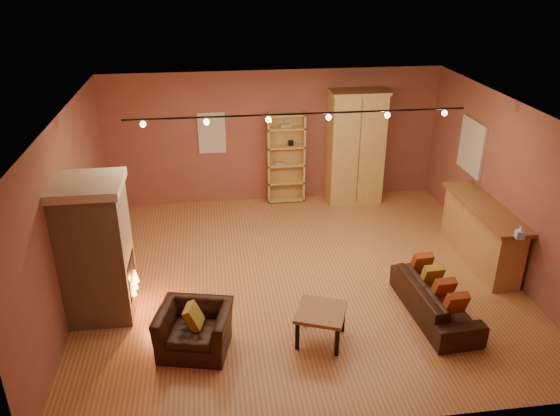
{
  "coord_description": "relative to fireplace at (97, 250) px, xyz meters",
  "views": [
    {
      "loc": [
        -1.34,
        -7.7,
        4.89
      ],
      "look_at": [
        -0.29,
        0.2,
        1.18
      ],
      "focal_mm": 35.0,
      "sensor_mm": 36.0,
      "label": 1
    }
  ],
  "objects": [
    {
      "name": "armoire",
      "position": [
        4.73,
        3.54,
        0.15
      ],
      "size": [
        1.18,
        0.67,
        2.41
      ],
      "color": "tan",
      "rests_on": "floor"
    },
    {
      "name": "right_window",
      "position": [
        6.51,
        2.0,
        0.59
      ],
      "size": [
        0.05,
        0.9,
        1.0
      ],
      "primitive_type": "cube",
      "color": "beige",
      "rests_on": "right_wall"
    },
    {
      "name": "back_window",
      "position": [
        1.74,
        3.83,
        0.49
      ],
      "size": [
        0.56,
        0.04,
        0.86
      ],
      "primitive_type": "cube",
      "color": "beige",
      "rests_on": "back_wall"
    },
    {
      "name": "left_wall",
      "position": [
        -0.46,
        0.6,
        0.34
      ],
      "size": [
        0.02,
        6.5,
        2.8
      ],
      "primitive_type": "cube",
      "color": "brown",
      "rests_on": "floor"
    },
    {
      "name": "track_rail",
      "position": [
        3.04,
        0.8,
        1.63
      ],
      "size": [
        5.2,
        0.09,
        0.13
      ],
      "color": "black",
      "rests_on": "ceiling"
    },
    {
      "name": "floor",
      "position": [
        3.04,
        0.6,
        -1.06
      ],
      "size": [
        7.0,
        7.0,
        0.0
      ],
      "primitive_type": "plane",
      "color": "#965F35",
      "rests_on": "ground"
    },
    {
      "name": "loveseat",
      "position": [
        4.87,
        -0.73,
        -0.69
      ],
      "size": [
        0.63,
        1.83,
        0.76
      ],
      "rotation": [
        0.0,
        0.0,
        1.63
      ],
      "color": "black",
      "rests_on": "floor"
    },
    {
      "name": "ceiling",
      "position": [
        3.04,
        0.6,
        1.74
      ],
      "size": [
        7.0,
        7.0,
        0.0
      ],
      "primitive_type": "plane",
      "rotation": [
        3.14,
        0.0,
        0.0
      ],
      "color": "brown",
      "rests_on": "back_wall"
    },
    {
      "name": "back_wall",
      "position": [
        3.04,
        3.85,
        0.34
      ],
      "size": [
        7.0,
        0.02,
        2.8
      ],
      "primitive_type": "cube",
      "color": "brown",
      "rests_on": "floor"
    },
    {
      "name": "coffee_table",
      "position": [
        3.07,
        -1.09,
        -0.64
      ],
      "size": [
        0.84,
        0.84,
        0.49
      ],
      "rotation": [
        0.0,
        0.0,
        -0.38
      ],
      "color": "brown",
      "rests_on": "floor"
    },
    {
      "name": "right_wall",
      "position": [
        6.54,
        0.6,
        0.34
      ],
      "size": [
        0.02,
        6.5,
        2.8
      ],
      "primitive_type": "cube",
      "color": "brown",
      "rests_on": "floor"
    },
    {
      "name": "armchair",
      "position": [
        1.35,
        -1.04,
        -0.64
      ],
      "size": [
        1.07,
        0.82,
        0.83
      ],
      "rotation": [
        0.0,
        0.0,
        -0.23
      ],
      "color": "black",
      "rests_on": "floor"
    },
    {
      "name": "tissue_box",
      "position": [
        6.19,
        -0.46,
        0.08
      ],
      "size": [
        0.13,
        0.13,
        0.21
      ],
      "rotation": [
        0.0,
        0.0,
        -0.2
      ],
      "color": "#95C7EF",
      "rests_on": "bar_counter"
    },
    {
      "name": "bookcase",
      "position": [
        3.27,
        3.75,
        -0.07
      ],
      "size": [
        0.8,
        0.31,
        1.95
      ],
      "color": "tan",
      "rests_on": "floor"
    },
    {
      "name": "fireplace",
      "position": [
        0.0,
        0.0,
        0.0
      ],
      "size": [
        1.01,
        0.98,
        2.12
      ],
      "color": "tan",
      "rests_on": "floor"
    },
    {
      "name": "bar_counter",
      "position": [
        6.24,
        0.71,
        -0.53
      ],
      "size": [
        0.59,
        2.2,
        1.05
      ],
      "color": "tan",
      "rests_on": "floor"
    }
  ]
}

